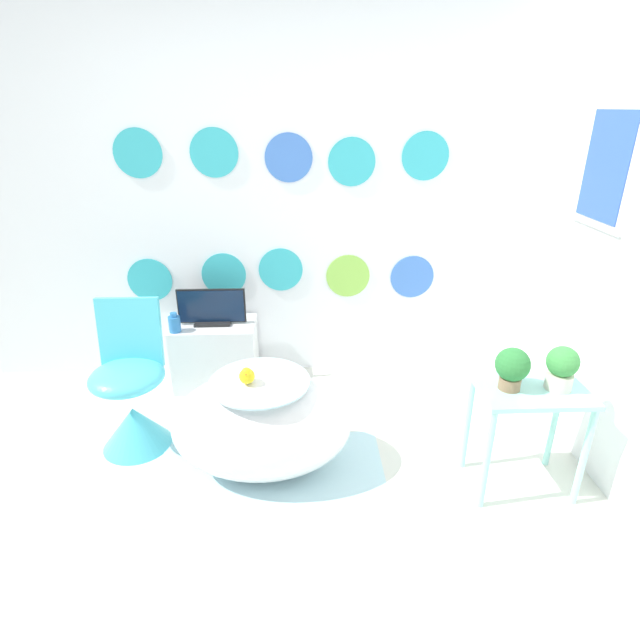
# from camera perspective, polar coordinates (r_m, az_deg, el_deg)

# --- Properties ---
(ground_plane) EXTENTS (12.00, 12.00, 0.00)m
(ground_plane) POSITION_cam_1_polar(r_m,az_deg,el_deg) (2.34, -4.41, -27.99)
(ground_plane) COLOR silver
(wall_back_dotted) EXTENTS (4.26, 0.05, 2.60)m
(wall_back_dotted) POSITION_cam_1_polar(r_m,az_deg,el_deg) (3.40, -4.13, 14.28)
(wall_back_dotted) COLOR white
(wall_back_dotted) RESTS_ON ground_plane
(wall_right) EXTENTS (0.06, 2.87, 2.60)m
(wall_right) POSITION_cam_1_polar(r_m,az_deg,el_deg) (2.91, 30.48, 9.82)
(wall_right) COLOR white
(wall_right) RESTS_ON ground_plane
(rug) EXTENTS (1.23, 0.72, 0.01)m
(rug) POSITION_cam_1_polar(r_m,az_deg,el_deg) (2.82, -5.73, -17.10)
(rug) COLOR silver
(rug) RESTS_ON ground_plane
(bathtub) EXTENTS (0.95, 0.63, 0.56)m
(bathtub) POSITION_cam_1_polar(r_m,az_deg,el_deg) (2.70, -6.65, -11.72)
(bathtub) COLOR white
(bathtub) RESTS_ON ground_plane
(rubber_duck) EXTENTS (0.08, 0.09, 0.09)m
(rubber_duck) POSITION_cam_1_polar(r_m,az_deg,el_deg) (2.50, -8.36, -6.28)
(rubber_duck) COLOR yellow
(rubber_duck) RESTS_ON bathtub
(chair) EXTENTS (0.41, 0.41, 0.85)m
(chair) POSITION_cam_1_polar(r_m,az_deg,el_deg) (3.05, -20.68, -8.78)
(chair) COLOR #4CC6DB
(chair) RESTS_ON ground_plane
(tv_cabinet) EXTENTS (0.56, 0.35, 0.46)m
(tv_cabinet) POSITION_cam_1_polar(r_m,az_deg,el_deg) (3.56, -11.81, -3.84)
(tv_cabinet) COLOR silver
(tv_cabinet) RESTS_ON ground_plane
(tv) EXTENTS (0.45, 0.12, 0.25)m
(tv) POSITION_cam_1_polar(r_m,az_deg,el_deg) (3.42, -12.26, 1.24)
(tv) COLOR black
(tv) RESTS_ON tv_cabinet
(vase) EXTENTS (0.08, 0.08, 0.13)m
(vase) POSITION_cam_1_polar(r_m,az_deg,el_deg) (3.38, -16.30, -0.39)
(vase) COLOR #2D72B7
(vase) RESTS_ON tv_cabinet
(side_table) EXTENTS (0.52, 0.35, 0.58)m
(side_table) POSITION_cam_1_polar(r_m,az_deg,el_deg) (2.68, 22.76, -9.25)
(side_table) COLOR #99E0D8
(side_table) RESTS_ON ground_plane
(potted_plant_left) EXTENTS (0.16, 0.16, 0.21)m
(potted_plant_left) POSITION_cam_1_polar(r_m,az_deg,el_deg) (2.52, 21.12, -5.03)
(potted_plant_left) COLOR #8C6B4C
(potted_plant_left) RESTS_ON side_table
(potted_plant_right) EXTENTS (0.15, 0.15, 0.22)m
(potted_plant_right) POSITION_cam_1_polar(r_m,az_deg,el_deg) (2.62, 25.90, -4.86)
(potted_plant_right) COLOR beige
(potted_plant_right) RESTS_ON side_table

